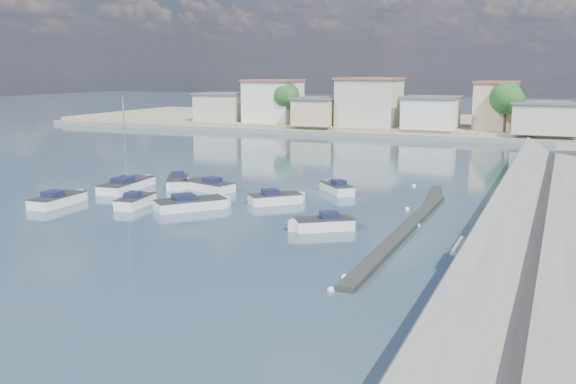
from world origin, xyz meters
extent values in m
plane|color=#283D50|center=(0.00, 40.00, 0.00)|extent=(400.00, 400.00, 0.00)
cube|color=slate|center=(14.15, 13.00, 0.90)|extent=(4.17, 90.00, 2.86)
cube|color=slate|center=(14.00, 4.00, 0.40)|extent=(5.31, 3.50, 1.94)
cube|color=black|center=(7.00, 10.00, 0.17)|extent=(1.00, 26.00, 0.35)
cube|color=black|center=(6.50, 24.00, 0.15)|extent=(2.00, 8.05, 0.30)
cube|color=gray|center=(0.00, 92.00, 0.70)|extent=(160.00, 40.00, 1.40)
cube|color=slate|center=(0.00, 71.00, 0.40)|extent=(160.00, 2.50, 0.80)
cube|color=beige|center=(-44.00, 76.00, 3.90)|extent=(8.00, 8.00, 5.00)
cube|color=#595960|center=(-44.00, 76.00, 6.58)|extent=(8.48, 8.48, 0.35)
cube|color=white|center=(-34.00, 78.00, 5.15)|extent=(9.00, 9.00, 7.50)
cube|color=#99513D|center=(-34.00, 78.00, 9.08)|extent=(9.54, 9.54, 0.35)
cube|color=beige|center=(-24.00, 75.00, 3.65)|extent=(7.00, 8.00, 4.50)
cube|color=#595960|center=(-24.00, 75.00, 6.08)|extent=(7.42, 8.48, 0.35)
cube|color=beige|center=(-15.00, 77.00, 5.40)|extent=(10.00, 9.00, 8.00)
cube|color=#99513D|center=(-15.00, 77.00, 9.58)|extent=(10.60, 9.54, 0.35)
cube|color=white|center=(-4.00, 76.00, 3.90)|extent=(8.50, 8.50, 5.00)
cube|color=#595960|center=(-4.00, 76.00, 6.58)|extent=(9.01, 9.01, 0.35)
cube|color=beige|center=(6.00, 79.00, 5.15)|extent=(6.50, 7.50, 7.50)
cube|color=#99513D|center=(6.00, 79.00, 9.08)|extent=(6.89, 7.95, 0.35)
cube|color=beige|center=(14.00, 75.00, 3.65)|extent=(9.50, 9.00, 4.50)
cube|color=#595960|center=(14.00, 75.00, 6.08)|extent=(10.07, 9.54, 0.35)
cylinder|color=#38281E|center=(-30.00, 75.00, 3.09)|extent=(0.44, 0.44, 3.38)
sphere|color=#1C4C19|center=(-30.00, 75.00, 6.43)|extent=(4.80, 4.80, 4.80)
sphere|color=#1C4C19|center=(-29.10, 74.40, 6.20)|extent=(3.60, 3.60, 3.60)
sphere|color=#1C4C19|center=(-30.75, 75.45, 6.58)|extent=(3.30, 3.30, 3.30)
cylinder|color=#38281E|center=(-12.00, 78.00, 2.86)|extent=(0.44, 0.44, 2.93)
sphere|color=#1C4C19|center=(-12.00, 78.00, 5.75)|extent=(4.16, 4.16, 4.16)
sphere|color=#1C4C19|center=(-11.22, 77.48, 5.56)|extent=(3.12, 3.12, 3.12)
sphere|color=#1C4C19|center=(-12.65, 78.39, 5.88)|extent=(2.86, 2.86, 2.86)
cylinder|color=#38281E|center=(8.00, 74.00, 3.20)|extent=(0.44, 0.44, 3.60)
sphere|color=#1C4C19|center=(8.00, 74.00, 6.76)|extent=(5.12, 5.12, 5.12)
sphere|color=#1C4C19|center=(8.96, 73.36, 6.52)|extent=(3.84, 3.84, 3.84)
sphere|color=#1C4C19|center=(7.20, 74.48, 6.92)|extent=(3.52, 3.52, 3.52)
cube|color=white|center=(-21.83, 7.99, 0.30)|extent=(2.16, 5.19, 1.00)
cube|color=white|center=(-21.90, 10.20, 0.30)|extent=(2.01, 2.01, 1.00)
cube|color=#262628|center=(-21.83, 7.99, 0.80)|extent=(2.20, 5.19, 0.08)
cube|color=#191F3D|center=(-21.82, 7.48, 1.04)|extent=(1.29, 1.58, 0.48)
cube|color=white|center=(-5.36, 15.71, 0.30)|extent=(4.34, 4.27, 1.00)
cube|color=white|center=(-4.02, 17.00, 0.30)|extent=(1.26, 1.26, 1.00)
cube|color=#262628|center=(-5.36, 15.71, 0.80)|extent=(4.37, 4.30, 0.08)
cube|color=#191F3D|center=(-5.67, 15.41, 1.04)|extent=(1.69, 1.69, 0.48)
cube|color=white|center=(-13.62, 18.72, 0.30)|extent=(5.61, 3.42, 1.00)
cube|color=white|center=(-15.79, 19.37, 0.30)|extent=(1.92, 1.92, 1.00)
cube|color=#262628|center=(-13.62, 18.72, 0.80)|extent=(5.62, 3.45, 0.08)
cube|color=#191F3D|center=(-13.11, 18.57, 1.04)|extent=(1.87, 1.64, 0.48)
cube|color=white|center=(1.51, 8.92, 0.30)|extent=(4.34, 3.77, 1.00)
cube|color=white|center=(0.08, 7.90, 0.30)|extent=(1.38, 1.38, 1.00)
cube|color=#262628|center=(1.51, 8.92, 0.80)|extent=(4.36, 3.80, 0.08)
cube|color=#191F3D|center=(1.85, 9.16, 1.04)|extent=(1.62, 1.57, 0.48)
cube|color=white|center=(-15.54, 10.16, 0.30)|extent=(2.27, 4.45, 1.00)
cube|color=white|center=(-15.80, 11.97, 0.30)|extent=(1.67, 1.67, 1.00)
cube|color=#262628|center=(-15.54, 10.16, 0.80)|extent=(2.30, 4.46, 0.08)
cube|color=#191F3D|center=(-15.48, 9.74, 1.04)|extent=(1.21, 1.41, 0.48)
cube|color=white|center=(-2.10, 22.23, 0.30)|extent=(4.11, 4.20, 1.00)
cube|color=white|center=(-3.33, 23.53, 0.30)|extent=(1.22, 1.22, 1.00)
cube|color=#262628|center=(-2.10, 22.23, 0.80)|extent=(4.13, 4.22, 0.08)
cube|color=#191F3D|center=(-1.81, 21.93, 1.04)|extent=(1.62, 1.63, 0.48)
cube|color=white|center=(-17.54, 19.57, 0.30)|extent=(4.12, 5.25, 1.00)
cube|color=white|center=(-16.47, 17.70, 0.30)|extent=(1.63, 1.63, 1.00)
cube|color=#262628|center=(-17.54, 19.57, 0.80)|extent=(4.15, 5.27, 0.08)
cube|color=#191F3D|center=(-17.79, 20.00, 1.04)|extent=(1.76, 1.88, 0.48)
cube|color=white|center=(-10.77, 11.00, 0.30)|extent=(5.34, 5.72, 1.00)
cube|color=white|center=(-9.20, 12.85, 0.30)|extent=(1.68, 1.68, 1.00)
cube|color=#262628|center=(-10.77, 11.00, 0.80)|extent=(5.37, 5.75, 0.08)
cube|color=#191F3D|center=(-11.14, 10.58, 1.04)|extent=(2.14, 2.18, 0.48)
cube|color=white|center=(-20.91, 16.08, 0.30)|extent=(2.94, 7.03, 1.00)
cube|color=white|center=(-21.21, 19.07, 0.30)|extent=(2.27, 2.27, 1.00)
cube|color=#262628|center=(-20.91, 16.08, 0.80)|extent=(2.99, 7.03, 0.08)
cube|color=#191F3D|center=(-20.85, 15.40, 1.04)|extent=(1.61, 2.18, 0.48)
cylinder|color=silver|center=(-20.91, 16.08, 4.80)|extent=(0.12, 0.12, 8.00)
cylinder|color=silver|center=(-20.79, 14.88, 1.50)|extent=(0.32, 2.40, 0.08)
sphere|color=white|center=(6.27, -3.01, 0.05)|extent=(0.38, 0.38, 0.38)
sphere|color=white|center=(7.45, 12.44, 0.05)|extent=(0.38, 0.38, 0.38)
sphere|color=white|center=(6.27, -0.80, 0.05)|extent=(0.38, 0.38, 0.38)
sphere|color=white|center=(5.49, 17.66, 0.05)|extent=(0.38, 0.38, 0.38)
sphere|color=white|center=(3.70, 28.37, 0.05)|extent=(0.38, 0.38, 0.38)
sphere|color=white|center=(13.00, 26.13, 0.05)|extent=(0.38, 0.38, 0.38)
camera|label=1|loc=(16.61, -32.60, 11.18)|focal=40.00mm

